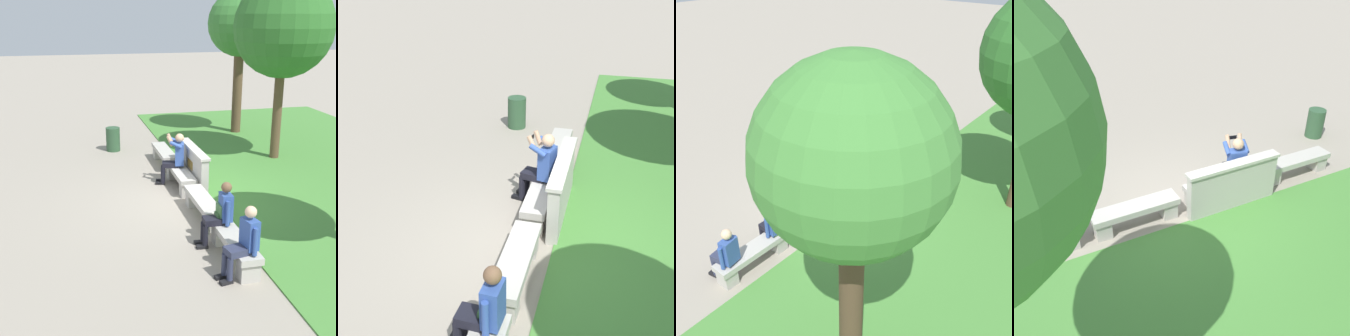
{
  "view_description": "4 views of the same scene",
  "coord_description": "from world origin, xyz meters",
  "views": [
    {
      "loc": [
        9.78,
        -2.84,
        4.23
      ],
      "look_at": [
        0.24,
        -0.6,
        0.94
      ],
      "focal_mm": 50.0,
      "sensor_mm": 36.0,
      "label": 1
    },
    {
      "loc": [
        5.85,
        1.1,
        4.34
      ],
      "look_at": [
        -0.82,
        -0.58,
        0.81
      ],
      "focal_mm": 50.0,
      "sensor_mm": 36.0,
      "label": 2
    },
    {
      "loc": [
        6.36,
        5.29,
        5.78
      ],
      "look_at": [
        -0.11,
        -0.02,
        1.01
      ],
      "focal_mm": 42.0,
      "sensor_mm": 36.0,
      "label": 3
    },
    {
      "loc": [
        2.78,
        5.48,
        4.81
      ],
      "look_at": [
        -0.18,
        -0.33,
        0.75
      ],
      "focal_mm": 42.0,
      "sensor_mm": 36.0,
      "label": 4
    }
  ],
  "objects": [
    {
      "name": "ground_plane",
      "position": [
        0.0,
        0.0,
        0.0
      ],
      "size": [
        80.0,
        80.0,
        0.0
      ],
      "primitive_type": "plane",
      "color": "gray"
    },
    {
      "name": "bench_main",
      "position": [
        -2.83,
        0.0,
        0.29
      ],
      "size": [
        1.66,
        0.4,
        0.45
      ],
      "color": "#B7B2A8",
      "rests_on": "ground"
    },
    {
      "name": "bench_near",
      "position": [
        -0.94,
        0.0,
        0.29
      ],
      "size": [
        1.66,
        0.4,
        0.45
      ],
      "color": "#B7B2A8",
      "rests_on": "ground"
    },
    {
      "name": "bench_mid",
      "position": [
        0.94,
        0.0,
        0.29
      ],
      "size": [
        1.66,
        0.4,
        0.45
      ],
      "color": "#B7B2A8",
      "rests_on": "ground"
    },
    {
      "name": "backrest_wall_with_plaque",
      "position": [
        -0.94,
        0.34,
        0.52
      ],
      "size": [
        1.97,
        0.24,
        1.01
      ],
      "color": "#B7B2A8",
      "rests_on": "ground"
    },
    {
      "name": "person_photographer",
      "position": [
        -1.24,
        -0.07,
        0.74
      ],
      "size": [
        0.53,
        0.78,
        1.32
      ],
      "color": "black",
      "rests_on": "ground"
    },
    {
      "name": "person_distant",
      "position": [
        2.22,
        -0.07,
        0.67
      ],
      "size": [
        0.48,
        0.68,
        1.26
      ],
      "color": "black",
      "rests_on": "ground"
    },
    {
      "name": "backpack",
      "position": [
        2.17,
        -0.0,
        0.63
      ],
      "size": [
        0.28,
        0.24,
        0.43
      ],
      "color": "#4C7F47",
      "rests_on": "bench_far"
    },
    {
      "name": "trash_bin",
      "position": [
        -4.58,
        -1.26,
        0.38
      ],
      "size": [
        0.44,
        0.44,
        0.75
      ],
      "primitive_type": "cylinder",
      "color": "#2D5133",
      "rests_on": "ground"
    }
  ]
}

